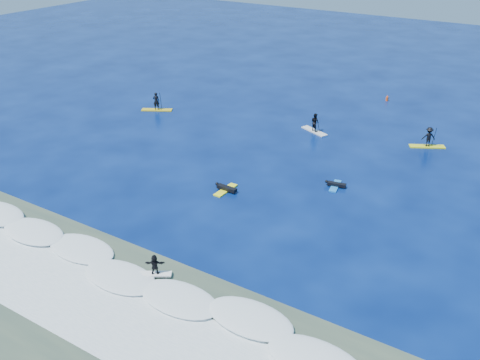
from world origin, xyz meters
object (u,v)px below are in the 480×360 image
Objects in this scene: sup_paddler_left at (156,104)px; marker_buoy at (387,98)px; sup_paddler_right at (428,138)px; wave_surfer at (155,266)px; sup_paddler_center at (315,124)px; prone_paddler_far at (335,185)px; prone_paddler_near at (226,189)px.

sup_paddler_left is 24.92m from marker_buoy.
sup_paddler_right reaches higher than marker_buoy.
sup_paddler_right is 28.29m from wave_surfer.
sup_paddler_left is 16.78m from sup_paddler_center.
wave_surfer is at bearing 154.50° from prone_paddler_far.
sup_paddler_left is at bearing -140.51° from marker_buoy.
prone_paddler_far is at bearing 42.82° from wave_surfer.
wave_surfer reaches higher than prone_paddler_far.
wave_surfer is (-7.95, -27.15, -0.08)m from sup_paddler_right.
prone_paddler_near is 3.47× the size of marker_buoy.
sup_paddler_left reaches higher than prone_paddler_far.
sup_paddler_left reaches higher than wave_surfer.
sup_paddler_right is 12.01m from prone_paddler_far.
sup_paddler_center reaches higher than prone_paddler_near.
sup_paddler_right reaches higher than sup_paddler_center.
prone_paddler_near reaches higher than prone_paddler_far.
marker_buoy is (-3.40, 21.98, 0.15)m from prone_paddler_far.
prone_paddler_near is 1.29× the size of wave_surfer.
wave_surfer is (-4.16, -15.78, 0.61)m from prone_paddler_far.
prone_paddler_far is at bearing -136.74° from sup_paddler_right.
wave_surfer is 37.77m from marker_buoy.
prone_paddler_near is (16.02, -11.09, -0.53)m from sup_paddler_left.
sup_paddler_left is at bearing 56.94° from prone_paddler_near.
wave_surfer is at bearing -79.17° from sup_paddler_left.
sup_paddler_right is 1.45× the size of prone_paddler_far.
marker_buoy is (2.77, 12.58, -0.49)m from sup_paddler_center.
prone_paddler_far is (6.61, 4.95, -0.02)m from prone_paddler_near.
prone_paddler_far is 16.33m from wave_surfer.
sup_paddler_center reaches higher than wave_surfer.
marker_buoy is (0.77, 37.76, -0.46)m from wave_surfer.
prone_paddler_near is 1.11× the size of prone_paddler_far.
prone_paddler_far is at bearing -81.21° from marker_buoy.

